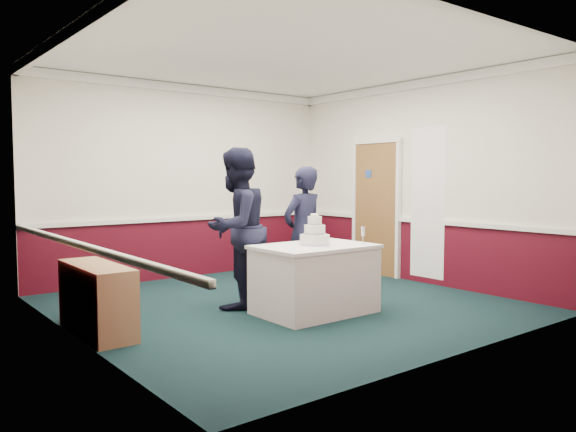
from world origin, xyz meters
TOP-DOWN VIEW (x-y plane):
  - ground at (0.00, 0.00)m, footprint 5.00×5.00m
  - room_shell at (0.08, 0.61)m, footprint 5.00×5.00m
  - sideboard at (-2.28, 0.12)m, footprint 0.41×1.20m
  - cake_table at (0.00, -0.56)m, footprint 1.32×0.92m
  - wedding_cake at (0.00, -0.56)m, footprint 0.35×0.35m
  - cake_knife at (-0.03, -0.76)m, footprint 0.02×0.22m
  - champagne_flute at (0.50, -0.84)m, footprint 0.05×0.05m
  - person_man at (-0.56, 0.24)m, footprint 1.14×1.02m
  - person_woman at (0.34, 0.06)m, footprint 0.66×0.47m

SIDE VIEW (x-z plane):
  - ground at x=0.00m, z-range 0.00..0.00m
  - sideboard at x=-2.28m, z-range 0.00..0.70m
  - cake_table at x=0.00m, z-range 0.01..0.80m
  - cake_knife at x=-0.03m, z-range 0.79..0.79m
  - person_woman at x=0.34m, z-range 0.00..1.70m
  - wedding_cake at x=0.00m, z-range 0.72..1.08m
  - champagne_flute at x=0.50m, z-range 0.83..1.03m
  - person_man at x=-0.56m, z-range 0.00..1.92m
  - room_shell at x=0.08m, z-range 0.47..3.47m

